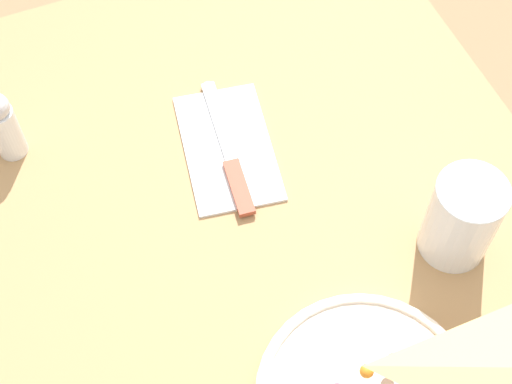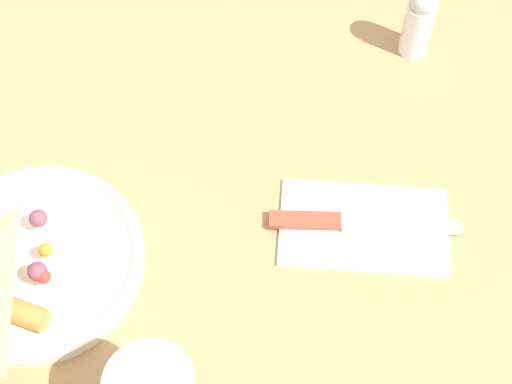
# 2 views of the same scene
# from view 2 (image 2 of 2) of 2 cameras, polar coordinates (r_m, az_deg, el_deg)

# --- Properties ---
(dining_table) EXTENTS (1.30, 0.72, 0.71)m
(dining_table) POSITION_cam_2_polar(r_m,az_deg,el_deg) (0.94, -13.08, -6.29)
(dining_table) COLOR #A87F51
(dining_table) RESTS_ON ground_plane
(plate_pizza) EXTENTS (0.22, 0.22, 0.05)m
(plate_pizza) POSITION_cam_2_polar(r_m,az_deg,el_deg) (0.83, -15.75, -4.62)
(plate_pizza) COLOR silver
(plate_pizza) RESTS_ON dining_table
(napkin_folded) EXTENTS (0.19, 0.13, 0.00)m
(napkin_folded) POSITION_cam_2_polar(r_m,az_deg,el_deg) (0.84, 7.84, -2.53)
(napkin_folded) COLOR silver
(napkin_folded) RESTS_ON dining_table
(butter_knife) EXTENTS (0.21, 0.04, 0.01)m
(butter_knife) POSITION_cam_2_polar(r_m,az_deg,el_deg) (0.84, 7.16, -2.36)
(butter_knife) COLOR #99422D
(butter_knife) RESTS_ON napkin_folded
(salt_shaker) EXTENTS (0.03, 0.03, 0.10)m
(salt_shaker) POSITION_cam_2_polar(r_m,az_deg,el_deg) (0.96, 11.77, 12.10)
(salt_shaker) COLOR white
(salt_shaker) RESTS_ON dining_table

